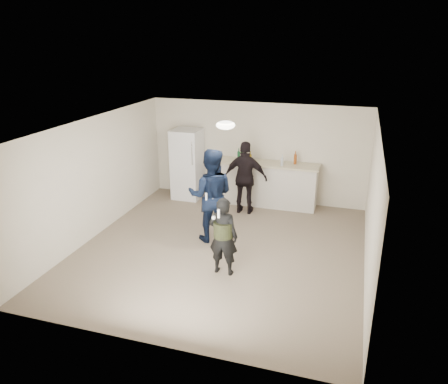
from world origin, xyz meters
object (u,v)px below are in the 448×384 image
(spectator, at_px, (246,178))
(woman, at_px, (223,236))
(shaker, at_px, (248,157))
(man, at_px, (211,196))
(counter, at_px, (264,184))
(fridge, at_px, (187,164))

(spectator, bearing_deg, woman, 93.89)
(shaker, relative_size, spectator, 0.10)
(man, distance_m, spectator, 1.65)
(woman, bearing_deg, shaker, -80.51)
(man, bearing_deg, spectator, -113.59)
(shaker, distance_m, spectator, 0.82)
(counter, relative_size, fridge, 1.44)
(shaker, height_order, woman, woman)
(man, bearing_deg, shaker, -106.68)
(counter, relative_size, spectator, 1.49)
(fridge, height_order, spectator, fridge)
(fridge, height_order, woman, fridge)
(shaker, bearing_deg, woman, -82.26)
(counter, xyz_separation_m, man, (-0.60, -2.28, 0.45))
(woman, bearing_deg, counter, -87.57)
(fridge, bearing_deg, counter, 2.00)
(man, height_order, spectator, man)
(counter, height_order, man, man)
(shaker, height_order, spectator, spectator)
(counter, height_order, shaker, shaker)
(fridge, bearing_deg, man, -57.62)
(fridge, distance_m, shaker, 1.59)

